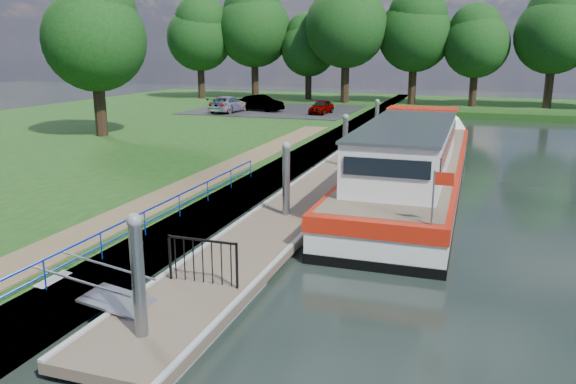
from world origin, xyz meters
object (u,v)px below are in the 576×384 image
(pontoon, at_px, (320,191))
(car_c, at_px, (228,104))
(barge, at_px, (415,163))
(car_b, at_px, (261,103))
(car_a, at_px, (321,107))

(pontoon, bearing_deg, car_c, 122.99)
(barge, bearing_deg, pontoon, -143.87)
(barge, bearing_deg, car_b, 126.44)
(barge, height_order, car_b, barge)
(barge, bearing_deg, car_a, 115.83)
(pontoon, distance_m, barge, 4.54)
(car_a, bearing_deg, car_c, -165.79)
(car_a, bearing_deg, pontoon, -69.73)
(car_a, distance_m, car_b, 5.61)
(pontoon, relative_size, barge, 1.42)
(car_b, distance_m, car_c, 2.90)
(barge, distance_m, car_b, 25.92)
(car_a, xyz_separation_m, car_c, (-7.83, -1.26, 0.11))
(car_b, bearing_deg, pontoon, -138.82)
(pontoon, height_order, car_a, car_a)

